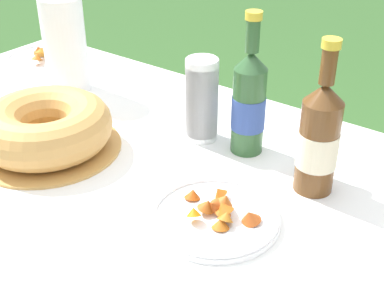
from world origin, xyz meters
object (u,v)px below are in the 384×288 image
object	(u,v)px
cup_stack	(202,100)
bundt_cake	(45,128)
snack_plate_left	(216,215)
snack_plate_right	(44,57)
paper_towel_roll	(65,45)
cider_bottle_green	(249,102)
cider_bottle_amber	(319,138)

from	to	relation	value
cup_stack	bundt_cake	bearing A→B (deg)	-134.74
snack_plate_left	snack_plate_right	world-z (taller)	snack_plate_right
bundt_cake	paper_towel_roll	bearing A→B (deg)	129.42
bundt_cake	cup_stack	bearing A→B (deg)	45.26
bundt_cake	paper_towel_roll	world-z (taller)	paper_towel_roll
bundt_cake	snack_plate_right	size ratio (longest dim) A/B	1.39
snack_plate_right	paper_towel_roll	xyz separation A→B (m)	(0.22, -0.10, 0.11)
snack_plate_left	paper_towel_roll	world-z (taller)	paper_towel_roll
snack_plate_left	bundt_cake	bearing A→B (deg)	-178.39
bundt_cake	cup_stack	size ratio (longest dim) A/B	1.68
cup_stack	cider_bottle_green	bearing A→B (deg)	7.48
cider_bottle_green	paper_towel_roll	bearing A→B (deg)	-179.03
cup_stack	snack_plate_left	bearing A→B (deg)	-49.27
cup_stack	cider_bottle_green	xyz separation A→B (m)	(0.11, 0.01, 0.02)
cup_stack	paper_towel_roll	xyz separation A→B (m)	(-0.44, 0.01, 0.03)
snack_plate_left	snack_plate_right	size ratio (longest dim) A/B	1.02
cider_bottle_green	snack_plate_left	world-z (taller)	cider_bottle_green
bundt_cake	paper_towel_roll	size ratio (longest dim) A/B	1.27
snack_plate_right	paper_towel_roll	bearing A→B (deg)	-23.59
cup_stack	snack_plate_left	size ratio (longest dim) A/B	0.81
bundt_cake	cider_bottle_green	size ratio (longest dim) A/B	1.04
paper_towel_roll	snack_plate_right	bearing A→B (deg)	156.41
bundt_cake	cup_stack	distance (m)	0.34
snack_plate_left	snack_plate_right	distance (m)	0.92
cider_bottle_amber	paper_towel_roll	bearing A→B (deg)	176.97
cider_bottle_amber	snack_plate_right	world-z (taller)	cider_bottle_amber
bundt_cake	cider_bottle_amber	xyz separation A→B (m)	(0.53, 0.21, 0.06)
cup_stack	snack_plate_left	distance (m)	0.31
bundt_cake	snack_plate_right	world-z (taller)	bundt_cake
cider_bottle_green	snack_plate_right	world-z (taller)	cider_bottle_green
cider_bottle_green	bundt_cake	bearing A→B (deg)	-143.78
cup_stack	snack_plate_left	world-z (taller)	cup_stack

